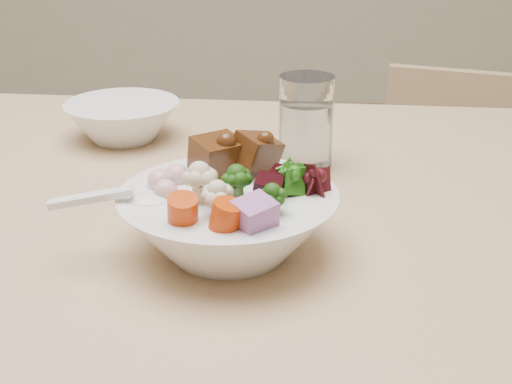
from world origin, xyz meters
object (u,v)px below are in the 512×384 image
(dining_table, at_px, (384,297))
(chair_far, at_px, (457,250))
(water_glass, at_px, (306,126))
(food_bowl, at_px, (230,218))
(side_bowl, at_px, (123,121))

(dining_table, relative_size, chair_far, 2.20)
(chair_far, xyz_separation_m, water_glass, (-0.32, -0.44, 0.40))
(dining_table, xyz_separation_m, food_bowl, (-0.16, -0.05, 0.12))
(food_bowl, height_order, water_glass, water_glass)
(dining_table, height_order, water_glass, water_glass)
(dining_table, distance_m, food_bowl, 0.21)
(dining_table, xyz_separation_m, side_bowl, (-0.34, 0.28, 0.11))
(dining_table, height_order, side_bowl, side_bowl)
(dining_table, bearing_deg, side_bowl, 144.04)
(dining_table, relative_size, water_glass, 14.61)
(dining_table, distance_m, side_bowl, 0.46)
(food_bowl, distance_m, side_bowl, 0.38)
(water_glass, distance_m, side_bowl, 0.27)
(chair_far, relative_size, food_bowl, 3.66)
(water_glass, xyz_separation_m, side_bowl, (-0.26, 0.09, -0.03))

